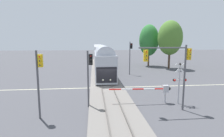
{
  "coord_description": "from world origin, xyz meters",
  "views": [
    {
      "loc": [
        -1.7,
        -23.68,
        6.11
      ],
      "look_at": [
        1.11,
        3.95,
        2.0
      ],
      "focal_mm": 29.03,
      "sensor_mm": 36.0,
      "label": 1
    }
  ],
  "objects_px": {
    "traffic_signal_far_side": "(131,53)",
    "crossing_gate_near": "(158,89)",
    "oak_far_right": "(149,40)",
    "maple_right_background": "(170,38)",
    "traffic_signal_median": "(89,70)",
    "commuter_train": "(100,54)",
    "traffic_signal_near_left": "(39,74)",
    "traffic_signal_near_right": "(173,62)",
    "crossing_signal_mast": "(179,79)"
  },
  "relations": [
    {
      "from": "traffic_signal_near_right",
      "to": "traffic_signal_far_side",
      "type": "bearing_deg",
      "value": 89.9
    },
    {
      "from": "crossing_signal_mast",
      "to": "maple_right_background",
      "type": "bearing_deg",
      "value": 69.04
    },
    {
      "from": "traffic_signal_far_side",
      "to": "maple_right_background",
      "type": "bearing_deg",
      "value": 33.65
    },
    {
      "from": "oak_far_right",
      "to": "crossing_gate_near",
      "type": "bearing_deg",
      "value": -105.12
    },
    {
      "from": "commuter_train",
      "to": "traffic_signal_median",
      "type": "distance_m",
      "value": 35.64
    },
    {
      "from": "traffic_signal_median",
      "to": "maple_right_background",
      "type": "distance_m",
      "value": 29.53
    },
    {
      "from": "commuter_train",
      "to": "oak_far_right",
      "type": "bearing_deg",
      "value": -31.31
    },
    {
      "from": "traffic_signal_near_right",
      "to": "oak_far_right",
      "type": "xyz_separation_m",
      "value": [
        7.1,
        29.81,
        2.06
      ]
    },
    {
      "from": "traffic_signal_far_side",
      "to": "traffic_signal_near_right",
      "type": "distance_m",
      "value": 18.08
    },
    {
      "from": "traffic_signal_near_left",
      "to": "oak_far_right",
      "type": "distance_m",
      "value": 35.48
    },
    {
      "from": "commuter_train",
      "to": "traffic_signal_median",
      "type": "xyz_separation_m",
      "value": [
        -2.11,
        -35.57,
        0.83
      ]
    },
    {
      "from": "traffic_signal_median",
      "to": "maple_right_background",
      "type": "xyz_separation_m",
      "value": [
        17.68,
        23.39,
        3.43
      ]
    },
    {
      "from": "crossing_signal_mast",
      "to": "traffic_signal_median",
      "type": "height_order",
      "value": "traffic_signal_median"
    },
    {
      "from": "commuter_train",
      "to": "traffic_signal_near_right",
      "type": "height_order",
      "value": "traffic_signal_near_right"
    },
    {
      "from": "maple_right_background",
      "to": "traffic_signal_median",
      "type": "bearing_deg",
      "value": -127.08
    },
    {
      "from": "oak_far_right",
      "to": "crossing_signal_mast",
      "type": "bearing_deg",
      "value": -101.18
    },
    {
      "from": "commuter_train",
      "to": "crossing_signal_mast",
      "type": "distance_m",
      "value": 36.18
    },
    {
      "from": "traffic_signal_far_side",
      "to": "traffic_signal_near_left",
      "type": "bearing_deg",
      "value": -120.67
    },
    {
      "from": "crossing_signal_mast",
      "to": "oak_far_right",
      "type": "bearing_deg",
      "value": 78.82
    },
    {
      "from": "commuter_train",
      "to": "crossing_gate_near",
      "type": "xyz_separation_m",
      "value": [
        4.68,
        -35.15,
        -1.33
      ]
    },
    {
      "from": "maple_right_background",
      "to": "traffic_signal_near_left",
      "type": "bearing_deg",
      "value": -130.05
    },
    {
      "from": "commuter_train",
      "to": "crossing_gate_near",
      "type": "height_order",
      "value": "commuter_train"
    },
    {
      "from": "crossing_signal_mast",
      "to": "traffic_signal_near_right",
      "type": "relative_size",
      "value": 0.71
    },
    {
      "from": "crossing_gate_near",
      "to": "maple_right_background",
      "type": "xyz_separation_m",
      "value": [
        10.89,
        22.97,
        5.59
      ]
    },
    {
      "from": "traffic_signal_far_side",
      "to": "crossing_gate_near",
      "type": "bearing_deg",
      "value": -91.51
    },
    {
      "from": "traffic_signal_median",
      "to": "maple_right_background",
      "type": "bearing_deg",
      "value": 52.92
    },
    {
      "from": "traffic_signal_far_side",
      "to": "oak_far_right",
      "type": "distance_m",
      "value": 13.91
    },
    {
      "from": "traffic_signal_near_left",
      "to": "traffic_signal_median",
      "type": "bearing_deg",
      "value": 29.91
    },
    {
      "from": "traffic_signal_far_side",
      "to": "traffic_signal_median",
      "type": "bearing_deg",
      "value": -113.71
    },
    {
      "from": "traffic_signal_median",
      "to": "commuter_train",
      "type": "bearing_deg",
      "value": 86.61
    },
    {
      "from": "traffic_signal_near_left",
      "to": "maple_right_background",
      "type": "bearing_deg",
      "value": 49.95
    },
    {
      "from": "traffic_signal_far_side",
      "to": "commuter_train",
      "type": "bearing_deg",
      "value": 104.93
    },
    {
      "from": "traffic_signal_near_right",
      "to": "crossing_gate_near",
      "type": "bearing_deg",
      "value": 100.73
    },
    {
      "from": "commuter_train",
      "to": "traffic_signal_near_left",
      "type": "relative_size",
      "value": 11.04
    },
    {
      "from": "traffic_signal_near_left",
      "to": "maple_right_background",
      "type": "relative_size",
      "value": 0.5
    },
    {
      "from": "crossing_gate_near",
      "to": "oak_far_right",
      "type": "bearing_deg",
      "value": 74.88
    },
    {
      "from": "crossing_gate_near",
      "to": "oak_far_right",
      "type": "height_order",
      "value": "oak_far_right"
    },
    {
      "from": "traffic_signal_far_side",
      "to": "traffic_signal_near_right",
      "type": "height_order",
      "value": "traffic_signal_far_side"
    },
    {
      "from": "commuter_train",
      "to": "traffic_signal_far_side",
      "type": "relative_size",
      "value": 9.81
    },
    {
      "from": "oak_far_right",
      "to": "maple_right_background",
      "type": "xyz_separation_m",
      "value": [
        3.4,
        -4.77,
        0.52
      ]
    },
    {
      "from": "crossing_gate_near",
      "to": "maple_right_background",
      "type": "bearing_deg",
      "value": 64.63
    },
    {
      "from": "traffic_signal_far_side",
      "to": "oak_far_right",
      "type": "xyz_separation_m",
      "value": [
        7.07,
        11.74,
        2.37
      ]
    },
    {
      "from": "maple_right_background",
      "to": "oak_far_right",
      "type": "bearing_deg",
      "value": 125.46
    },
    {
      "from": "traffic_signal_near_left",
      "to": "traffic_signal_near_right",
      "type": "xyz_separation_m",
      "value": [
        11.02,
        0.56,
        0.76
      ]
    },
    {
      "from": "traffic_signal_far_side",
      "to": "maple_right_background",
      "type": "relative_size",
      "value": 0.56
    },
    {
      "from": "traffic_signal_far_side",
      "to": "traffic_signal_median",
      "type": "distance_m",
      "value": 17.95
    },
    {
      "from": "crossing_signal_mast",
      "to": "traffic_signal_near_right",
      "type": "height_order",
      "value": "traffic_signal_near_right"
    },
    {
      "from": "commuter_train",
      "to": "traffic_signal_near_right",
      "type": "bearing_deg",
      "value": -82.24
    },
    {
      "from": "crossing_signal_mast",
      "to": "traffic_signal_near_right",
      "type": "distance_m",
      "value": 2.95
    },
    {
      "from": "traffic_signal_near_left",
      "to": "traffic_signal_median",
      "type": "relative_size",
      "value": 1.03
    }
  ]
}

